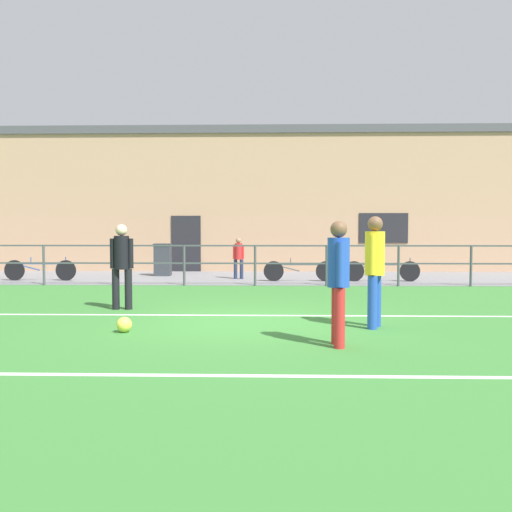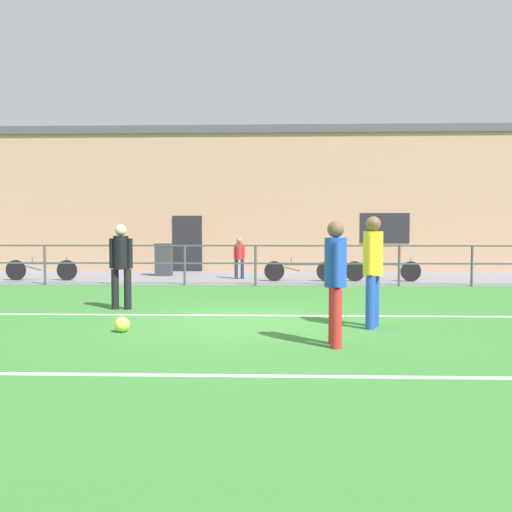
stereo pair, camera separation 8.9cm
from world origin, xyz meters
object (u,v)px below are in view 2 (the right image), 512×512
(player_winger, at_px, (373,265))
(bicycle_parked_0, at_px, (383,271))
(soccer_ball_match, at_px, (122,324))
(bicycle_parked_1, at_px, (41,270))
(player_striker, at_px, (335,275))
(spectator_child, at_px, (239,256))
(trash_bin_0, at_px, (164,259))
(bicycle_parked_3, at_px, (300,271))
(player_goalkeeper, at_px, (121,261))

(player_winger, xyz_separation_m, bicycle_parked_0, (1.69, 7.66, -0.67))
(soccer_ball_match, relative_size, bicycle_parked_1, 0.11)
(player_winger, relative_size, soccer_ball_match, 7.55)
(soccer_ball_match, xyz_separation_m, bicycle_parked_1, (-4.83, 8.15, 0.23))
(player_striker, xyz_separation_m, player_winger, (0.75, 1.39, 0.05))
(soccer_ball_match, height_order, spectator_child, spectator_child)
(soccer_ball_match, xyz_separation_m, spectator_child, (1.23, 8.88, 0.64))
(bicycle_parked_1, bearing_deg, trash_bin_0, 28.32)
(player_striker, distance_m, player_winger, 1.58)
(player_winger, relative_size, bicycle_parked_3, 0.82)
(spectator_child, bearing_deg, bicycle_parked_0, 173.67)
(bicycle_parked_1, bearing_deg, player_striker, -48.61)
(player_goalkeeper, height_order, bicycle_parked_3, player_goalkeeper)
(soccer_ball_match, relative_size, bicycle_parked_3, 0.11)
(bicycle_parked_0, height_order, trash_bin_0, trash_bin_0)
(player_goalkeeper, height_order, spectator_child, player_goalkeeper)
(bicycle_parked_0, relative_size, trash_bin_0, 2.10)
(player_goalkeeper, xyz_separation_m, bicycle_parked_0, (6.28, 5.78, -0.61))
(player_striker, height_order, player_winger, player_winger)
(player_winger, bearing_deg, bicycle_parked_3, -150.33)
(bicycle_parked_0, xyz_separation_m, bicycle_parked_1, (-10.42, -0.00, 0.01))
(player_goalkeeper, distance_m, bicycle_parked_0, 8.55)
(bicycle_parked_0, height_order, bicycle_parked_1, bicycle_parked_1)
(bicycle_parked_3, bearing_deg, player_winger, -84.15)
(player_goalkeeper, bearing_deg, spectator_child, -107.46)
(spectator_child, relative_size, bicycle_parked_3, 0.60)
(player_winger, distance_m, trash_bin_0, 10.89)
(player_winger, bearing_deg, player_goalkeeper, -88.49)
(bicycle_parked_1, distance_m, bicycle_parked_3, 7.95)
(player_winger, xyz_separation_m, trash_bin_0, (-5.31, 9.50, -0.44))
(player_winger, relative_size, bicycle_parked_1, 0.80)
(bicycle_parked_1, bearing_deg, bicycle_parked_0, 0.00)
(bicycle_parked_0, xyz_separation_m, trash_bin_0, (-7.00, 1.84, 0.23))
(bicycle_parked_1, relative_size, bicycle_parked_3, 1.02)
(spectator_child, distance_m, bicycle_parked_3, 2.07)
(player_winger, bearing_deg, player_striker, -4.53)
(soccer_ball_match, relative_size, spectator_child, 0.18)
(player_winger, distance_m, soccer_ball_match, 4.03)
(player_goalkeeper, xyz_separation_m, soccer_ball_match, (0.69, -2.37, -0.83))
(player_goalkeeper, relative_size, bicycle_parked_0, 0.74)
(bicycle_parked_0, bearing_deg, soccer_ball_match, -124.46)
(bicycle_parked_3, bearing_deg, soccer_ball_match, -110.94)
(bicycle_parked_0, distance_m, trash_bin_0, 7.24)
(bicycle_parked_0, bearing_deg, bicycle_parked_1, -180.00)
(bicycle_parked_0, height_order, bicycle_parked_3, same)
(bicycle_parked_0, distance_m, bicycle_parked_3, 2.47)
(player_striker, bearing_deg, player_winger, 150.53)
(bicycle_parked_1, bearing_deg, soccer_ball_match, -59.35)
(player_winger, relative_size, bicycle_parked_0, 0.78)
(player_goalkeeper, height_order, soccer_ball_match, player_goalkeeper)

